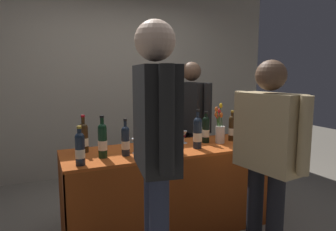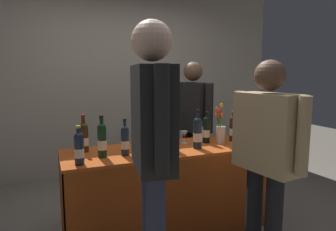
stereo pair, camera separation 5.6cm
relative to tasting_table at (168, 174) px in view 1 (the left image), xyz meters
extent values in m
plane|color=gray|center=(0.00, 0.00, -0.53)|extent=(12.00, 12.00, 0.00)
cube|color=#B2A893|center=(0.00, 1.89, 0.96)|extent=(5.01, 0.12, 2.99)
cube|color=#B74C19|center=(0.00, 0.00, 0.23)|extent=(1.88, 0.64, 0.02)
cube|color=#963E14|center=(0.00, -0.32, -0.15)|extent=(1.88, 0.01, 0.75)
cube|color=#963E14|center=(0.00, 0.32, -0.15)|extent=(1.88, 0.01, 0.75)
cube|color=#963E14|center=(-0.93, 0.00, -0.15)|extent=(0.01, 0.64, 0.75)
cube|color=#963E14|center=(0.93, 0.00, -0.15)|extent=(0.01, 0.64, 0.75)
cylinder|color=#192333|center=(-0.42, -0.09, 0.35)|extent=(0.07, 0.07, 0.21)
sphere|color=#192333|center=(-0.42, -0.09, 0.46)|extent=(0.07, 0.07, 0.07)
cylinder|color=#192333|center=(-0.42, -0.09, 0.50)|extent=(0.02, 0.02, 0.08)
cylinder|color=black|center=(-0.42, -0.09, 0.55)|extent=(0.03, 0.03, 0.02)
cylinder|color=beige|center=(-0.42, -0.09, 0.34)|extent=(0.07, 0.07, 0.07)
cylinder|color=black|center=(0.43, 0.05, 0.36)|extent=(0.07, 0.07, 0.23)
sphere|color=black|center=(0.43, 0.05, 0.47)|extent=(0.07, 0.07, 0.07)
cylinder|color=black|center=(0.43, 0.05, 0.50)|extent=(0.03, 0.03, 0.07)
cylinder|color=black|center=(0.43, 0.05, 0.55)|extent=(0.04, 0.04, 0.02)
cylinder|color=beige|center=(0.43, 0.05, 0.34)|extent=(0.07, 0.07, 0.07)
cylinder|color=#192333|center=(-0.80, -0.22, 0.35)|extent=(0.07, 0.07, 0.21)
sphere|color=#192333|center=(-0.80, -0.22, 0.46)|extent=(0.07, 0.07, 0.07)
cylinder|color=#192333|center=(-0.80, -0.22, 0.49)|extent=(0.03, 0.03, 0.07)
cylinder|color=#B7932D|center=(-0.80, -0.22, 0.53)|extent=(0.03, 0.03, 0.02)
cylinder|color=beige|center=(-0.80, -0.22, 0.33)|extent=(0.07, 0.07, 0.07)
cylinder|color=black|center=(-0.61, -0.08, 0.37)|extent=(0.07, 0.07, 0.25)
sphere|color=black|center=(-0.61, -0.08, 0.49)|extent=(0.07, 0.07, 0.07)
cylinder|color=black|center=(-0.61, -0.08, 0.53)|extent=(0.03, 0.03, 0.08)
cylinder|color=black|center=(-0.61, -0.08, 0.58)|extent=(0.03, 0.03, 0.02)
cylinder|color=beige|center=(-0.61, -0.08, 0.35)|extent=(0.07, 0.07, 0.08)
cylinder|color=#38230F|center=(0.71, 0.02, 0.36)|extent=(0.07, 0.07, 0.22)
sphere|color=#38230F|center=(0.71, 0.02, 0.47)|extent=(0.06, 0.06, 0.06)
cylinder|color=#38230F|center=(0.71, 0.02, 0.50)|extent=(0.03, 0.03, 0.07)
cylinder|color=#B7932D|center=(0.71, 0.02, 0.54)|extent=(0.03, 0.03, 0.02)
cylinder|color=beige|center=(0.71, 0.02, 0.34)|extent=(0.07, 0.07, 0.07)
cylinder|color=black|center=(0.00, -0.05, 0.37)|extent=(0.08, 0.08, 0.26)
sphere|color=black|center=(0.00, -0.05, 0.50)|extent=(0.08, 0.08, 0.08)
cylinder|color=black|center=(0.00, -0.05, 0.54)|extent=(0.03, 0.03, 0.07)
cylinder|color=black|center=(0.00, -0.05, 0.58)|extent=(0.04, 0.04, 0.02)
cylinder|color=beige|center=(0.00, -0.05, 0.35)|extent=(0.08, 0.08, 0.08)
cylinder|color=#192333|center=(0.24, -0.11, 0.37)|extent=(0.08, 0.08, 0.25)
sphere|color=#192333|center=(0.24, -0.11, 0.49)|extent=(0.08, 0.08, 0.08)
cylinder|color=#192333|center=(0.24, -0.11, 0.54)|extent=(0.03, 0.03, 0.09)
cylinder|color=black|center=(0.24, -0.11, 0.59)|extent=(0.03, 0.03, 0.02)
cylinder|color=beige|center=(0.24, -0.11, 0.35)|extent=(0.08, 0.08, 0.08)
cylinder|color=#38230F|center=(-0.73, 0.15, 0.35)|extent=(0.08, 0.08, 0.22)
sphere|color=#38230F|center=(-0.73, 0.15, 0.46)|extent=(0.08, 0.08, 0.08)
cylinder|color=#38230F|center=(-0.73, 0.15, 0.51)|extent=(0.03, 0.03, 0.09)
cylinder|color=maroon|center=(-0.73, 0.15, 0.56)|extent=(0.03, 0.03, 0.02)
cylinder|color=beige|center=(-0.73, 0.15, 0.34)|extent=(0.08, 0.08, 0.07)
cylinder|color=#192333|center=(-0.08, 0.11, 0.36)|extent=(0.07, 0.07, 0.23)
sphere|color=#192333|center=(-0.08, 0.11, 0.47)|extent=(0.07, 0.07, 0.07)
cylinder|color=#192333|center=(-0.08, 0.11, 0.51)|extent=(0.03, 0.03, 0.08)
cylinder|color=maroon|center=(-0.08, 0.11, 0.56)|extent=(0.03, 0.03, 0.02)
cylinder|color=beige|center=(-0.08, 0.11, 0.34)|extent=(0.07, 0.07, 0.07)
cylinder|color=silver|center=(-0.32, -0.06, 0.25)|extent=(0.06, 0.06, 0.00)
cylinder|color=silver|center=(-0.32, -0.06, 0.28)|extent=(0.01, 0.01, 0.07)
cone|color=silver|center=(-0.32, -0.06, 0.34)|extent=(0.08, 0.08, 0.06)
cylinder|color=silver|center=(0.22, 0.12, 0.25)|extent=(0.07, 0.07, 0.00)
cylinder|color=silver|center=(0.22, 0.12, 0.28)|extent=(0.01, 0.01, 0.06)
cone|color=silver|center=(0.22, 0.12, 0.34)|extent=(0.06, 0.06, 0.06)
cylinder|color=#590C19|center=(0.22, 0.12, 0.32)|extent=(0.04, 0.04, 0.02)
cylinder|color=silver|center=(0.81, 0.09, 0.25)|extent=(0.07, 0.07, 0.00)
cylinder|color=silver|center=(0.81, 0.09, 0.28)|extent=(0.01, 0.01, 0.07)
cone|color=silver|center=(0.81, 0.09, 0.35)|extent=(0.07, 0.07, 0.06)
cylinder|color=#590C19|center=(0.81, 0.09, 0.33)|extent=(0.04, 0.04, 0.02)
cylinder|color=silver|center=(0.55, -0.02, 0.33)|extent=(0.09, 0.09, 0.17)
cylinder|color=#38722D|center=(0.53, -0.01, 0.42)|extent=(0.03, 0.01, 0.18)
ellipsoid|color=red|center=(0.52, -0.01, 0.51)|extent=(0.03, 0.03, 0.05)
cylinder|color=#38722D|center=(0.53, -0.01, 0.47)|extent=(0.05, 0.01, 0.28)
ellipsoid|color=gold|center=(0.55, -0.01, 0.61)|extent=(0.03, 0.03, 0.05)
cylinder|color=#38722D|center=(0.52, -0.03, 0.45)|extent=(0.05, 0.04, 0.25)
ellipsoid|color=#E05B1E|center=(0.50, -0.01, 0.58)|extent=(0.03, 0.03, 0.05)
cylinder|color=#38722D|center=(0.55, -0.01, 0.44)|extent=(0.01, 0.03, 0.23)
ellipsoid|color=red|center=(0.54, 0.00, 0.56)|extent=(0.03, 0.03, 0.05)
cylinder|color=#38722D|center=(0.52, -0.01, 0.43)|extent=(0.04, 0.02, 0.20)
ellipsoid|color=#E05B1E|center=(0.50, -0.01, 0.53)|extent=(0.03, 0.03, 0.05)
cylinder|color=#38722D|center=(0.55, -0.04, 0.43)|extent=(0.02, 0.02, 0.19)
ellipsoid|color=#E05B1E|center=(0.55, -0.03, 0.52)|extent=(0.03, 0.03, 0.05)
cube|color=silver|center=(0.44, 0.16, 0.32)|extent=(0.02, 0.17, 0.14)
cylinder|color=black|center=(0.54, 0.69, -0.14)|extent=(0.12, 0.12, 0.79)
cylinder|color=black|center=(0.57, 0.51, -0.14)|extent=(0.12, 0.12, 0.79)
cube|color=black|center=(0.55, 0.60, 0.54)|extent=(0.29, 0.50, 0.56)
sphere|color=brown|center=(0.55, 0.60, 0.94)|extent=(0.22, 0.22, 0.22)
cylinder|color=black|center=(0.50, 0.88, 0.56)|extent=(0.08, 0.08, 0.51)
cylinder|color=black|center=(0.60, 0.33, 0.56)|extent=(0.08, 0.08, 0.51)
cylinder|color=#2D3347|center=(-0.41, -0.70, -0.09)|extent=(0.12, 0.12, 0.88)
cube|color=black|center=(-0.42, -0.79, 0.66)|extent=(0.28, 0.50, 0.62)
sphere|color=beige|center=(-0.42, -0.79, 1.11)|extent=(0.24, 0.24, 0.24)
cylinder|color=black|center=(-0.47, -1.07, 0.69)|extent=(0.08, 0.08, 0.57)
cylinder|color=black|center=(-0.38, -0.52, 0.69)|extent=(0.08, 0.08, 0.57)
cylinder|color=black|center=(0.42, -0.93, -0.14)|extent=(0.12, 0.12, 0.77)
cylinder|color=black|center=(0.39, -0.74, -0.14)|extent=(0.12, 0.12, 0.77)
cube|color=tan|center=(0.41, -0.84, 0.51)|extent=(0.28, 0.50, 0.55)
sphere|color=brown|center=(0.41, -0.84, 0.91)|extent=(0.21, 0.21, 0.21)
cylinder|color=tan|center=(0.45, -1.11, 0.54)|extent=(0.08, 0.08, 0.50)
cylinder|color=tan|center=(0.37, -0.56, 0.54)|extent=(0.08, 0.08, 0.50)
camera|label=1|loc=(-1.06, -2.46, 0.92)|focal=32.16mm
camera|label=2|loc=(-1.01, -2.48, 0.92)|focal=32.16mm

